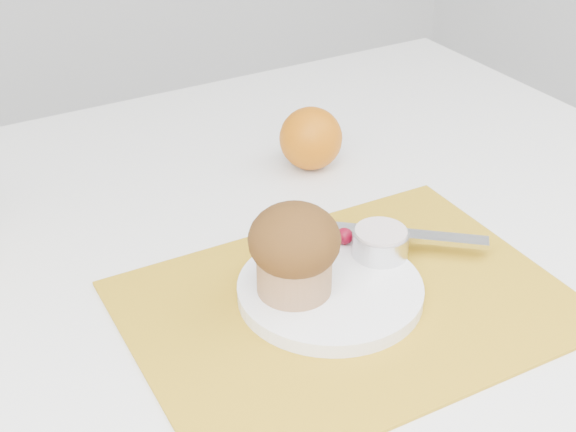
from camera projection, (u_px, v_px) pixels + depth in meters
placemat at (348, 305)px, 0.75m from camera, size 0.41×0.30×0.00m
plate at (330, 290)px, 0.75m from camera, size 0.23×0.23×0.01m
ramekin at (380, 243)px, 0.79m from camera, size 0.07×0.07×0.02m
cream at (381, 233)px, 0.78m from camera, size 0.06×0.06×0.01m
raspberry_near at (312, 247)px, 0.79m from camera, size 0.02×0.02×0.02m
raspberry_far at (344, 236)px, 0.81m from camera, size 0.02×0.02×0.02m
butter_knife at (378, 232)px, 0.82m from camera, size 0.18×0.16×0.01m
orange at (311, 138)px, 0.97m from camera, size 0.08×0.08×0.08m
muffin at (294, 249)px, 0.72m from camera, size 0.09×0.09×0.09m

